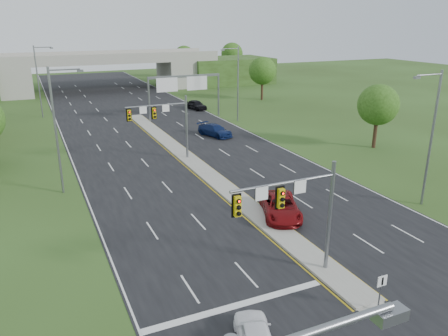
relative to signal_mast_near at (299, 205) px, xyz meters
name	(u,v)px	position (x,y,z in m)	size (l,w,h in m)	color
ground	(325,270)	(2.26, 0.07, -4.73)	(240.00, 240.00, 0.00)	#2B4017
road	(162,138)	(2.26, 35.07, -4.72)	(24.00, 160.00, 0.02)	black
median	(194,163)	(2.26, 23.07, -4.63)	(2.00, 54.00, 0.16)	gray
median_nose	(371,305)	(2.26, -3.93, -4.63)	(2.00, 2.00, 0.16)	gray
lane_markings	(171,150)	(1.66, 28.99, -4.70)	(23.72, 160.00, 0.01)	gold
signal_mast_near	(299,205)	(0.00, 0.00, 0.00)	(6.62, 0.60, 7.00)	slate
signal_mast_far	(166,119)	(0.00, 25.00, 0.00)	(6.62, 0.60, 7.00)	slate
keep_right_sign	(381,287)	(2.26, -4.45, -3.21)	(0.60, 0.13, 2.20)	slate
sign_gantry	(184,85)	(8.95, 44.99, 0.51)	(11.58, 0.44, 6.67)	slate
overpass	(101,74)	(2.26, 80.07, -1.17)	(80.00, 14.00, 8.10)	gray
lightpole_l_mid	(58,125)	(-11.03, 20.07, 1.38)	(2.85, 0.25, 11.00)	slate
lightpole_l_far	(39,78)	(-11.03, 55.07, 1.38)	(2.85, 0.25, 11.00)	slate
lightpole_r_near	(430,133)	(15.56, 5.07, 1.38)	(2.85, 0.25, 11.00)	slate
lightpole_r_far	(237,81)	(15.56, 40.07, 1.38)	(2.85, 0.25, 11.00)	slate
tree_r_near	(378,105)	(24.26, 20.07, 0.45)	(4.80, 4.80, 7.60)	#382316
tree_r_mid	(263,71)	(28.26, 55.07, 0.78)	(5.20, 5.20, 8.12)	#382316
tree_back_c	(184,57)	(26.26, 94.07, 0.78)	(5.60, 5.60, 8.32)	#382316
tree_back_d	(232,54)	(40.26, 94.07, 1.11)	(6.00, 6.00, 8.85)	#382316
car_white	(255,336)	(-4.90, -4.20, -4.01)	(1.64, 4.09, 1.39)	white
car_far_a	(280,207)	(3.76, 7.86, -3.90)	(2.68, 5.81, 1.62)	maroon
car_far_b	(215,130)	(8.97, 32.97, -3.93)	(2.16, 5.32, 1.54)	#0C1A48
car_far_c	(196,105)	(13.26, 51.19, -3.91)	(1.88, 4.66, 1.59)	black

